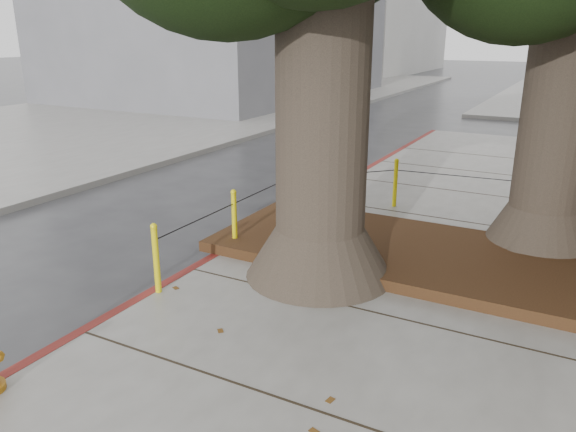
# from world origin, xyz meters

# --- Properties ---
(ground) EXTENTS (140.00, 140.00, 0.00)m
(ground) POSITION_xyz_m (0.00, 0.00, 0.00)
(ground) COLOR #28282B
(ground) RESTS_ON ground
(sidewalk_opposite) EXTENTS (14.00, 60.00, 0.15)m
(sidewalk_opposite) POSITION_xyz_m (-14.00, 10.00, 0.07)
(sidewalk_opposite) COLOR slate
(sidewalk_opposite) RESTS_ON ground
(curb_red) EXTENTS (0.14, 26.00, 0.16)m
(curb_red) POSITION_xyz_m (-2.00, 2.50, 0.07)
(curb_red) COLOR maroon
(curb_red) RESTS_ON ground
(planter_bed) EXTENTS (6.40, 2.60, 0.16)m
(planter_bed) POSITION_xyz_m (0.90, 3.90, 0.23)
(planter_bed) COLOR black
(planter_bed) RESTS_ON sidewalk_main
(bollard_ring) EXTENTS (3.79, 5.39, 0.95)m
(bollard_ring) POSITION_xyz_m (-0.87, 4.38, 0.66)
(bollard_ring) COLOR yellow
(bollard_ring) RESTS_ON sidewalk_main
(car_dark) EXTENTS (1.95, 4.67, 1.35)m
(car_dark) POSITION_xyz_m (-12.65, 18.50, 0.67)
(car_dark) COLOR black
(car_dark) RESTS_ON ground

